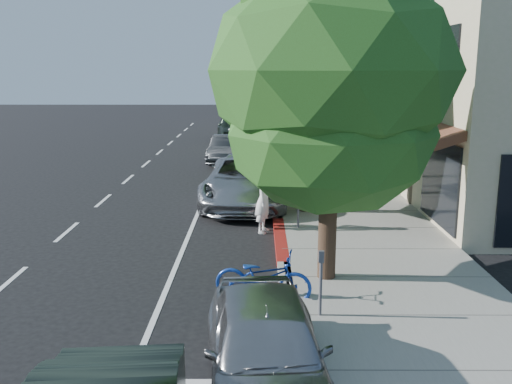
{
  "coord_description": "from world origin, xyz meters",
  "views": [
    {
      "loc": [
        -0.61,
        -13.97,
        4.7
      ],
      "look_at": [
        -0.67,
        1.32,
        1.35
      ],
      "focal_mm": 40.0,
      "sensor_mm": 36.0,
      "label": 1
    }
  ],
  "objects_px": {
    "street_tree_3": "(288,73)",
    "bicycle": "(263,277)",
    "pedestrian": "(327,170)",
    "white_pickup": "(249,134)",
    "dark_suv_far": "(234,128)",
    "near_car_a": "(266,348)",
    "street_tree_2": "(295,72)",
    "street_tree_4": "(283,66)",
    "silver_suv": "(247,180)",
    "street_tree_0": "(332,75)",
    "street_tree_1": "(307,64)",
    "dark_sedan": "(227,149)",
    "cyclist": "(264,199)",
    "street_tree_5": "(279,75)"
  },
  "relations": [
    {
      "from": "dark_sedan",
      "to": "dark_suv_far",
      "type": "xyz_separation_m",
      "value": [
        0.0,
        8.58,
        0.19
      ]
    },
    {
      "from": "white_pickup",
      "to": "dark_suv_far",
      "type": "height_order",
      "value": "white_pickup"
    },
    {
      "from": "street_tree_3",
      "to": "near_car_a",
      "type": "xyz_separation_m",
      "value": [
        -1.4,
        -22.42,
        -3.67
      ]
    },
    {
      "from": "white_pickup",
      "to": "pedestrian",
      "type": "bearing_deg",
      "value": -78.78
    },
    {
      "from": "street_tree_1",
      "to": "white_pickup",
      "type": "relative_size",
      "value": 1.31
    },
    {
      "from": "street_tree_3",
      "to": "street_tree_5",
      "type": "xyz_separation_m",
      "value": [
        0.0,
        12.0,
        -0.28
      ]
    },
    {
      "from": "street_tree_5",
      "to": "pedestrian",
      "type": "relative_size",
      "value": 3.96
    },
    {
      "from": "street_tree_4",
      "to": "street_tree_0",
      "type": "bearing_deg",
      "value": -90.0
    },
    {
      "from": "silver_suv",
      "to": "pedestrian",
      "type": "height_order",
      "value": "pedestrian"
    },
    {
      "from": "street_tree_5",
      "to": "cyclist",
      "type": "bearing_deg",
      "value": -92.99
    },
    {
      "from": "street_tree_4",
      "to": "pedestrian",
      "type": "distance_m",
      "value": 15.69
    },
    {
      "from": "street_tree_2",
      "to": "street_tree_4",
      "type": "relative_size",
      "value": 0.94
    },
    {
      "from": "white_pickup",
      "to": "dark_suv_far",
      "type": "bearing_deg",
      "value": 103.53
    },
    {
      "from": "near_car_a",
      "to": "dark_suv_far",
      "type": "bearing_deg",
      "value": 88.84
    },
    {
      "from": "street_tree_4",
      "to": "silver_suv",
      "type": "bearing_deg",
      "value": -96.59
    },
    {
      "from": "street_tree_0",
      "to": "bicycle",
      "type": "distance_m",
      "value": 4.37
    },
    {
      "from": "dark_sedan",
      "to": "near_car_a",
      "type": "bearing_deg",
      "value": -80.13
    },
    {
      "from": "street_tree_0",
      "to": "dark_suv_far",
      "type": "distance_m",
      "value": 25.54
    },
    {
      "from": "street_tree_2",
      "to": "white_pickup",
      "type": "bearing_deg",
      "value": 102.27
    },
    {
      "from": "silver_suv",
      "to": "dark_suv_far",
      "type": "height_order",
      "value": "dark_suv_far"
    },
    {
      "from": "cyclist",
      "to": "dark_sedan",
      "type": "bearing_deg",
      "value": 21.08
    },
    {
      "from": "cyclist",
      "to": "dark_sedan",
      "type": "xyz_separation_m",
      "value": [
        -1.74,
        12.47,
        -0.31
      ]
    },
    {
      "from": "street_tree_4",
      "to": "bicycle",
      "type": "bearing_deg",
      "value": -93.23
    },
    {
      "from": "bicycle",
      "to": "silver_suv",
      "type": "bearing_deg",
      "value": 13.41
    },
    {
      "from": "street_tree_3",
      "to": "street_tree_5",
      "type": "distance_m",
      "value": 12.0
    },
    {
      "from": "street_tree_1",
      "to": "dark_sedan",
      "type": "xyz_separation_m",
      "value": [
        -3.1,
        10.5,
        -4.11
      ]
    },
    {
      "from": "street_tree_4",
      "to": "dark_sedan",
      "type": "xyz_separation_m",
      "value": [
        -3.1,
        -7.5,
        -4.08
      ]
    },
    {
      "from": "street_tree_1",
      "to": "dark_sedan",
      "type": "distance_m",
      "value": 11.69
    },
    {
      "from": "cyclist",
      "to": "street_tree_0",
      "type": "bearing_deg",
      "value": -148.3
    },
    {
      "from": "street_tree_5",
      "to": "pedestrian",
      "type": "height_order",
      "value": "street_tree_5"
    },
    {
      "from": "dark_sedan",
      "to": "street_tree_4",
      "type": "bearing_deg",
      "value": 72.76
    },
    {
      "from": "bicycle",
      "to": "pedestrian",
      "type": "relative_size",
      "value": 1.17
    },
    {
      "from": "cyclist",
      "to": "bicycle",
      "type": "relative_size",
      "value": 0.99
    },
    {
      "from": "street_tree_0",
      "to": "street_tree_1",
      "type": "height_order",
      "value": "street_tree_1"
    },
    {
      "from": "street_tree_0",
      "to": "silver_suv",
      "type": "bearing_deg",
      "value": 104.27
    },
    {
      "from": "street_tree_2",
      "to": "street_tree_4",
      "type": "xyz_separation_m",
      "value": [
        0.0,
        12.0,
        0.24
      ]
    },
    {
      "from": "street_tree_4",
      "to": "near_car_a",
      "type": "relative_size",
      "value": 1.81
    },
    {
      "from": "street_tree_2",
      "to": "silver_suv",
      "type": "height_order",
      "value": "street_tree_2"
    },
    {
      "from": "cyclist",
      "to": "bicycle",
      "type": "xyz_separation_m",
      "value": [
        -0.05,
        -5.03,
        -0.46
      ]
    },
    {
      "from": "street_tree_1",
      "to": "bicycle",
      "type": "distance_m",
      "value": 8.32
    },
    {
      "from": "street_tree_4",
      "to": "white_pickup",
      "type": "relative_size",
      "value": 1.3
    },
    {
      "from": "silver_suv",
      "to": "dark_suv_far",
      "type": "bearing_deg",
      "value": 97.1
    },
    {
      "from": "dark_sedan",
      "to": "pedestrian",
      "type": "xyz_separation_m",
      "value": [
        4.14,
        -7.7,
        0.33
      ]
    },
    {
      "from": "street_tree_3",
      "to": "bicycle",
      "type": "distance_m",
      "value": 19.45
    },
    {
      "from": "street_tree_1",
      "to": "pedestrian",
      "type": "height_order",
      "value": "street_tree_1"
    },
    {
      "from": "street_tree_0",
      "to": "cyclist",
      "type": "height_order",
      "value": "street_tree_0"
    },
    {
      "from": "street_tree_2",
      "to": "white_pickup",
      "type": "height_order",
      "value": "street_tree_2"
    },
    {
      "from": "street_tree_1",
      "to": "street_tree_3",
      "type": "distance_m",
      "value": 12.01
    },
    {
      "from": "street_tree_1",
      "to": "street_tree_3",
      "type": "relative_size",
      "value": 1.06
    },
    {
      "from": "street_tree_0",
      "to": "dark_sedan",
      "type": "relative_size",
      "value": 1.85
    }
  ]
}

